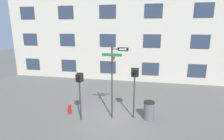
{
  "coord_description": "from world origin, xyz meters",
  "views": [
    {
      "loc": [
        1.4,
        -8.59,
        4.94
      ],
      "look_at": [
        -0.26,
        0.25,
        2.77
      ],
      "focal_mm": 28.0,
      "sensor_mm": 36.0,
      "label": 1
    }
  ],
  "objects": [
    {
      "name": "street_sign_pole",
      "position": [
        -0.19,
        0.25,
        2.5
      ],
      "size": [
        1.38,
        0.99,
        4.15
      ],
      "color": "#2D2D33",
      "rests_on": "ground_plane"
    },
    {
      "name": "ground_plane",
      "position": [
        0.0,
        0.0,
        0.0
      ],
      "size": [
        60.0,
        60.0,
        0.0
      ],
      "primitive_type": "plane",
      "color": "#595651"
    },
    {
      "name": "building_facade",
      "position": [
        0.0,
        7.73,
        6.35
      ],
      "size": [
        24.0,
        0.63,
        12.71
      ],
      "color": "beige",
      "rests_on": "ground_plane"
    },
    {
      "name": "pedestrian_signal_right",
      "position": [
        0.94,
        0.43,
        2.28
      ],
      "size": [
        0.41,
        0.4,
        2.86
      ],
      "color": "#2D2D33",
      "rests_on": "ground_plane"
    },
    {
      "name": "fire_hydrant",
      "position": [
        -2.78,
        0.2,
        0.29
      ],
      "size": [
        0.35,
        0.19,
        0.6
      ],
      "color": "red",
      "rests_on": "ground_plane"
    },
    {
      "name": "pedestrian_signal_left",
      "position": [
        -1.89,
        -0.34,
        2.08
      ],
      "size": [
        0.36,
        0.4,
        2.66
      ],
      "color": "#2D2D33",
      "rests_on": "ground_plane"
    },
    {
      "name": "trash_bin",
      "position": [
        1.77,
        0.47,
        0.51
      ],
      "size": [
        0.61,
        0.61,
        1.02
      ],
      "color": "#59595B",
      "rests_on": "ground_plane"
    }
  ]
}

